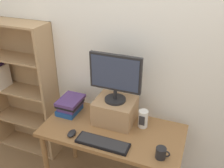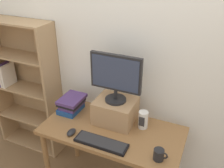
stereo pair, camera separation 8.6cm
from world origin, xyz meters
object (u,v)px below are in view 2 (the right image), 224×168
(desk, at_px, (112,138))
(coffee_mug, at_px, (159,155))
(riser_box, at_px, (115,111))
(desk_speaker, at_px, (143,120))
(bookshelf_unit, at_px, (26,86))
(computer_monitor, at_px, (116,76))
(book_stack, at_px, (71,104))
(computer_mouse, at_px, (71,132))
(keyboard, at_px, (101,143))

(desk, bearing_deg, coffee_mug, -21.66)
(riser_box, distance_m, desk_speaker, 0.26)
(bookshelf_unit, bearing_deg, computer_monitor, -7.05)
(computer_monitor, relative_size, book_stack, 1.73)
(coffee_mug, bearing_deg, computer_monitor, 147.49)
(riser_box, xyz_separation_m, computer_monitor, (0.00, -0.00, 0.35))
(bookshelf_unit, height_order, coffee_mug, bookshelf_unit)
(coffee_mug, bearing_deg, computer_mouse, -178.79)
(bookshelf_unit, bearing_deg, desk, -12.80)
(computer_mouse, bearing_deg, riser_box, 50.87)
(coffee_mug, bearing_deg, keyboard, -177.04)
(computer_mouse, bearing_deg, computer_monitor, 50.74)
(keyboard, relative_size, book_stack, 1.69)
(computer_monitor, relative_size, coffee_mug, 4.13)
(book_stack, xyz_separation_m, desk_speaker, (0.72, 0.03, 0.00))
(bookshelf_unit, relative_size, book_stack, 5.89)
(computer_mouse, bearing_deg, desk, 34.33)
(desk_speaker, bearing_deg, desk, -149.68)
(desk, height_order, desk_speaker, desk_speaker)
(bookshelf_unit, bearing_deg, computer_mouse, -27.52)
(computer_monitor, height_order, coffee_mug, computer_monitor)
(desk, xyz_separation_m, riser_box, (-0.03, 0.13, 0.21))
(desk_speaker, bearing_deg, keyboard, -124.76)
(computer_monitor, bearing_deg, desk_speaker, 2.10)
(riser_box, height_order, coffee_mug, riser_box)
(bookshelf_unit, bearing_deg, coffee_mug, -15.35)
(desk, xyz_separation_m, bookshelf_unit, (-1.21, 0.28, 0.12))
(bookshelf_unit, relative_size, computer_monitor, 3.41)
(computer_mouse, distance_m, book_stack, 0.36)
(bookshelf_unit, xyz_separation_m, desk_speaker, (1.45, -0.14, 0.06))
(desk, bearing_deg, bookshelf_unit, 167.20)
(bookshelf_unit, height_order, book_stack, bookshelf_unit)
(riser_box, bearing_deg, book_stack, -176.76)
(desk, bearing_deg, keyboard, -91.46)
(computer_mouse, bearing_deg, coffee_mug, 1.21)
(keyboard, bearing_deg, bookshelf_unit, 158.07)
(coffee_mug, xyz_separation_m, desk_speaker, (-0.23, 0.32, 0.04))
(bookshelf_unit, distance_m, desk_speaker, 1.45)
(riser_box, distance_m, computer_mouse, 0.44)
(keyboard, bearing_deg, computer_monitor, 93.40)
(riser_box, relative_size, desk_speaker, 2.19)
(riser_box, height_order, computer_monitor, computer_monitor)
(computer_mouse, relative_size, book_stack, 0.39)
(bookshelf_unit, xyz_separation_m, book_stack, (0.73, -0.17, 0.05))
(desk, distance_m, bookshelf_unit, 1.25)
(desk, distance_m, riser_box, 0.25)
(bookshelf_unit, distance_m, coffee_mug, 1.74)
(bookshelf_unit, bearing_deg, riser_box, -6.98)
(riser_box, height_order, computer_mouse, riser_box)
(book_stack, bearing_deg, keyboard, -33.35)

